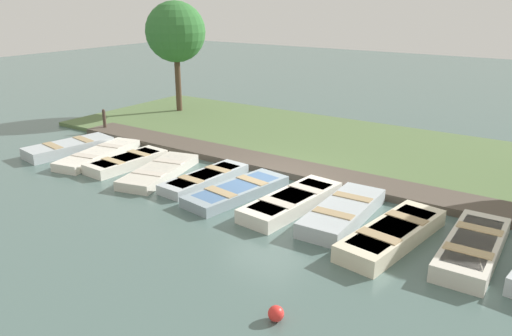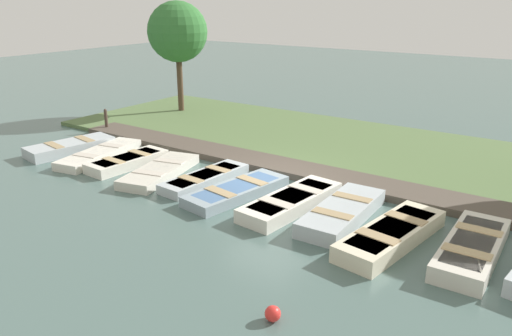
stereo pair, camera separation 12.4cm
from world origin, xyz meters
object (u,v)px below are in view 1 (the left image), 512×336
at_px(park_tree_far_left, 176,32).
at_px(rowboat_9, 473,247).
at_px(rowboat_1, 99,154).
at_px(rowboat_3, 159,171).
at_px(buoy, 276,314).
at_px(rowboat_4, 205,178).
at_px(rowboat_6, 292,201).
at_px(rowboat_2, 127,161).
at_px(rowboat_8, 393,234).
at_px(rowboat_5, 237,191).
at_px(rowboat_0, 69,147).
at_px(rowboat_7, 343,212).
at_px(mooring_post_near, 104,121).

bearing_deg(park_tree_far_left, rowboat_9, 65.06).
relative_size(rowboat_1, rowboat_3, 1.05).
bearing_deg(buoy, rowboat_1, -113.57).
xyz_separation_m(rowboat_1, rowboat_4, (-0.22, 4.79, 0.00)).
height_order(rowboat_3, rowboat_4, same).
height_order(rowboat_6, park_tree_far_left, park_tree_far_left).
distance_m(rowboat_2, rowboat_9, 11.28).
distance_m(rowboat_6, rowboat_8, 3.06).
height_order(rowboat_3, rowboat_6, rowboat_6).
height_order(rowboat_5, park_tree_far_left, park_tree_far_left).
xyz_separation_m(rowboat_0, rowboat_7, (-0.30, 11.06, 0.00)).
height_order(rowboat_4, rowboat_7, rowboat_7).
height_order(rowboat_5, rowboat_9, rowboat_9).
bearing_deg(buoy, rowboat_8, 170.42).
distance_m(rowboat_4, mooring_post_near, 7.93).
relative_size(rowboat_3, park_tree_far_left, 0.65).
bearing_deg(rowboat_9, rowboat_6, -91.18).
xyz_separation_m(rowboat_3, rowboat_8, (0.28, 7.94, 0.06)).
distance_m(rowboat_3, buoy, 8.49).
bearing_deg(rowboat_1, buoy, 55.82).
height_order(rowboat_6, buoy, rowboat_6).
bearing_deg(rowboat_0, park_tree_far_left, -161.87).
bearing_deg(rowboat_4, rowboat_5, 83.25).
bearing_deg(rowboat_1, rowboat_6, 79.82).
height_order(rowboat_7, park_tree_far_left, park_tree_far_left).
bearing_deg(rowboat_8, buoy, -0.71).
xyz_separation_m(rowboat_2, buoy, (4.49, 8.85, -0.03)).
xyz_separation_m(rowboat_7, buoy, (4.70, 0.84, -0.06)).
distance_m(rowboat_9, buoy, 5.15).
bearing_deg(rowboat_1, mooring_post_near, -144.15).
relative_size(rowboat_0, rowboat_8, 0.90).
bearing_deg(rowboat_8, rowboat_6, -89.35).
bearing_deg(rowboat_8, park_tree_far_left, -110.06).
distance_m(rowboat_1, rowboat_8, 11.07).
relative_size(rowboat_0, rowboat_6, 0.92).
relative_size(rowboat_6, mooring_post_near, 3.54).
xyz_separation_m(rowboat_9, mooring_post_near, (-2.60, -15.55, 0.30)).
xyz_separation_m(rowboat_2, mooring_post_near, (-2.66, -4.27, 0.33)).
xyz_separation_m(rowboat_1, rowboat_2, (0.04, 1.51, 0.02)).
relative_size(rowboat_4, rowboat_9, 0.96).
height_order(rowboat_1, rowboat_4, same).
bearing_deg(rowboat_5, rowboat_8, 95.71).
xyz_separation_m(rowboat_0, rowboat_1, (-0.13, 1.53, -0.05)).
bearing_deg(rowboat_0, rowboat_8, 98.72).
bearing_deg(park_tree_far_left, buoy, 47.94).
bearing_deg(rowboat_0, rowboat_4, 102.98).
bearing_deg(rowboat_1, rowboat_7, 80.44).
bearing_deg(rowboat_6, buoy, 32.95).
relative_size(rowboat_0, buoy, 11.04).
xyz_separation_m(rowboat_5, rowboat_8, (0.30, 4.82, 0.06)).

